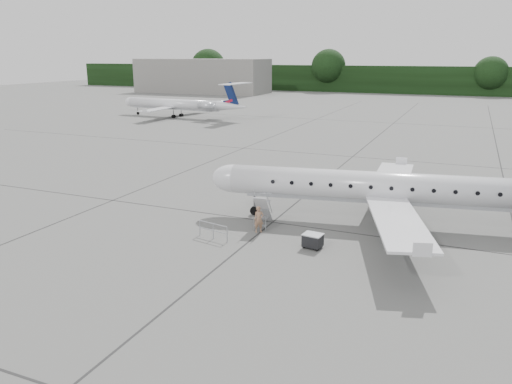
% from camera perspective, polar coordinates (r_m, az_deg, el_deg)
% --- Properties ---
extents(ground, '(320.00, 320.00, 0.00)m').
position_cam_1_polar(ground, '(28.70, 9.50, -7.58)').
color(ground, '#61615E').
rests_on(ground, ground).
extents(treeline, '(260.00, 4.00, 8.00)m').
position_cam_1_polar(treeline, '(156.07, 21.44, 11.75)').
color(treeline, black).
rests_on(treeline, ground).
extents(terminal_building, '(40.00, 14.00, 10.00)m').
position_cam_1_polar(terminal_building, '(155.71, -6.20, 13.06)').
color(terminal_building, slate).
rests_on(terminal_building, ground).
extents(main_regional_jet, '(31.22, 24.84, 7.21)m').
position_cam_1_polar(main_regional_jet, '(34.07, 15.51, 2.12)').
color(main_regional_jet, silver).
rests_on(main_regional_jet, ground).
extents(airstair, '(1.23, 2.35, 2.26)m').
position_cam_1_polar(airstair, '(33.28, 0.81, -2.04)').
color(airstair, silver).
rests_on(airstair, ground).
extents(passenger, '(0.75, 0.70, 1.73)m').
position_cam_1_polar(passenger, '(32.18, 0.33, -3.15)').
color(passenger, '#956C51').
rests_on(passenger, ground).
extents(safety_railing, '(2.17, 0.53, 1.00)m').
position_cam_1_polar(safety_railing, '(31.25, -4.92, -4.49)').
color(safety_railing, '#95999D').
rests_on(safety_railing, ground).
extents(baggage_cart, '(1.18, 1.00, 0.93)m').
position_cam_1_polar(baggage_cart, '(29.91, 6.50, -5.53)').
color(baggage_cart, black).
rests_on(baggage_cart, ground).
extents(bg_regional_left, '(26.32, 19.86, 6.57)m').
position_cam_1_polar(bg_regional_left, '(94.37, -9.50, 10.43)').
color(bg_regional_left, silver).
rests_on(bg_regional_left, ground).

